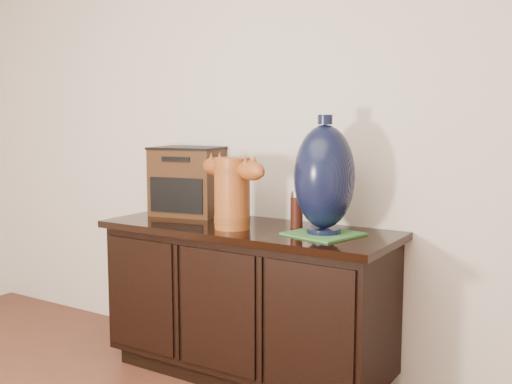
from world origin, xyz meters
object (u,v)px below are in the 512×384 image
Objects in this scene: sideboard at (247,300)px; tv_radio at (189,181)px; lamp_base at (324,177)px; spray_can at (297,210)px; terracotta_vessel at (232,189)px.

tv_radio reaches higher than sideboard.
spray_can is (-0.19, 0.09, -0.17)m from lamp_base.
spray_can is at bearing 22.05° from sideboard.
tv_radio is at bearing 163.68° from sideboard.
terracotta_vessel reaches higher than sideboard.
tv_radio is at bearing 173.11° from terracotta_vessel.
sideboard is 3.11× the size of terracotta_vessel.
sideboard is at bearing 95.39° from terracotta_vessel.
lamp_base reaches higher than tv_radio.
terracotta_vessel is 0.45m from lamp_base.
tv_radio is 0.69m from spray_can.
sideboard is 0.73m from tv_radio.
tv_radio is at bearing 176.26° from spray_can.
lamp_base reaches higher than spray_can.
sideboard is at bearing -179.74° from lamp_base.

